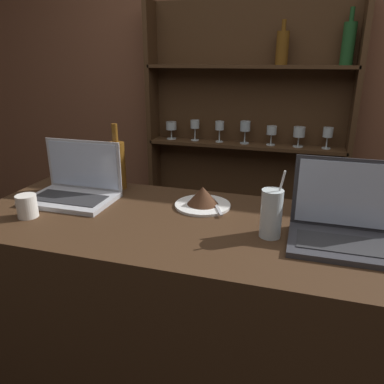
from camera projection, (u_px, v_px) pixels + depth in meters
bar_counter at (218, 348)px, 1.47m from camera, size 1.86×0.66×1.06m
back_wall at (268, 100)px, 2.41m from camera, size 7.00×0.06×2.70m
back_shelf at (247, 152)px, 2.49m from camera, size 1.30×0.18×1.94m
laptop_near at (75, 187)px, 1.53m from camera, size 0.34×0.23×0.23m
laptop_far at (348, 225)px, 1.16m from camera, size 0.35×0.23×0.25m
cake_plate at (203, 199)px, 1.45m from camera, size 0.22×0.22×0.08m
water_glass at (271, 213)px, 1.19m from camera, size 0.07×0.07×0.22m
wine_bottle_amber at (117, 164)px, 1.63m from camera, size 0.07×0.07×0.29m
coffee_cup at (27, 206)px, 1.35m from camera, size 0.07×0.07×0.08m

